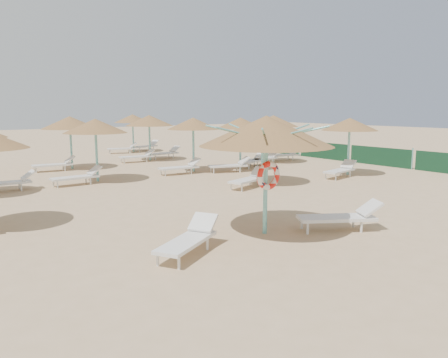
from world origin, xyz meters
TOP-DOWN VIEW (x-y plane):
  - ground at (0.00, 0.00)m, footprint 120.00×120.00m
  - main_palapa at (0.12, -0.14)m, footprint 3.32×3.32m
  - lounger_main_a at (-2.26, -0.35)m, footprint 2.01×1.52m
  - lounger_main_b at (1.92, -1.11)m, footprint 2.16×1.62m
  - palapa_field at (2.87, 11.16)m, footprint 20.24×18.86m
  - windbreak_fence at (14.00, 9.96)m, footprint 0.08×19.84m

SIDE VIEW (x-z plane):
  - ground at x=0.00m, z-range 0.00..0.00m
  - lounger_main_a at x=-2.26m, z-range -0.02..0.71m
  - lounger_main_b at x=1.92m, z-range -0.02..0.76m
  - windbreak_fence at x=14.00m, z-range -0.05..1.05m
  - palapa_field at x=2.87m, z-range 0.95..3.67m
  - main_palapa at x=0.12m, z-range 1.10..4.07m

